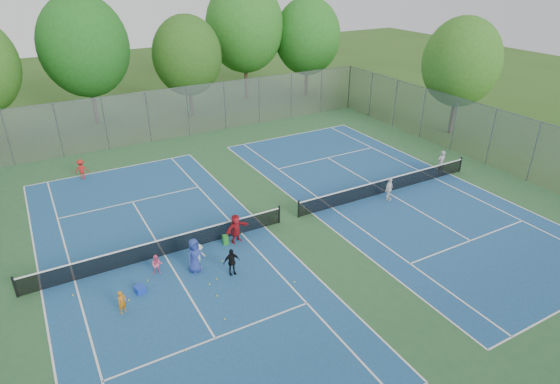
# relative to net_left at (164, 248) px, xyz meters

# --- Properties ---
(ground) EXTENTS (120.00, 120.00, 0.00)m
(ground) POSITION_rel_net_left_xyz_m (7.00, 0.00, -0.46)
(ground) COLOR #2B5019
(ground) RESTS_ON ground
(court_pad) EXTENTS (32.00, 32.00, 0.01)m
(court_pad) POSITION_rel_net_left_xyz_m (7.00, 0.00, -0.45)
(court_pad) COLOR #2A5A30
(court_pad) RESTS_ON ground
(court_left) EXTENTS (10.97, 23.77, 0.01)m
(court_left) POSITION_rel_net_left_xyz_m (0.00, 0.00, -0.44)
(court_left) COLOR navy
(court_left) RESTS_ON court_pad
(court_right) EXTENTS (10.97, 23.77, 0.01)m
(court_right) POSITION_rel_net_left_xyz_m (14.00, 0.00, -0.44)
(court_right) COLOR navy
(court_right) RESTS_ON court_pad
(net_left) EXTENTS (12.87, 0.10, 0.91)m
(net_left) POSITION_rel_net_left_xyz_m (0.00, 0.00, 0.00)
(net_left) COLOR black
(net_left) RESTS_ON ground
(net_right) EXTENTS (12.87, 0.10, 0.91)m
(net_right) POSITION_rel_net_left_xyz_m (14.00, 0.00, 0.00)
(net_right) COLOR black
(net_right) RESTS_ON ground
(fence_north) EXTENTS (32.00, 0.10, 4.00)m
(fence_north) POSITION_rel_net_left_xyz_m (7.00, 16.00, 1.54)
(fence_north) COLOR gray
(fence_north) RESTS_ON ground
(fence_east) EXTENTS (0.10, 32.00, 4.00)m
(fence_east) POSITION_rel_net_left_xyz_m (23.00, 0.00, 1.54)
(fence_east) COLOR gray
(fence_east) RESTS_ON ground
(tree_nl) EXTENTS (7.20, 7.20, 10.69)m
(tree_nl) POSITION_rel_net_left_xyz_m (1.00, 23.00, 6.09)
(tree_nl) COLOR #443326
(tree_nl) RESTS_ON ground
(tree_nc) EXTENTS (6.00, 6.00, 8.85)m
(tree_nc) POSITION_rel_net_left_xyz_m (9.00, 21.00, 4.94)
(tree_nc) COLOR #443326
(tree_nc) RESTS_ON ground
(tree_nr) EXTENTS (7.60, 7.60, 11.42)m
(tree_nr) POSITION_rel_net_left_xyz_m (16.00, 24.00, 6.59)
(tree_nr) COLOR #443326
(tree_nr) RESTS_ON ground
(tree_ne) EXTENTS (6.60, 6.60, 9.77)m
(tree_ne) POSITION_rel_net_left_xyz_m (22.00, 22.00, 5.51)
(tree_ne) COLOR #443326
(tree_ne) RESTS_ON ground
(tree_side_e) EXTENTS (6.00, 6.00, 9.20)m
(tree_side_e) POSITION_rel_net_left_xyz_m (26.00, 6.00, 5.29)
(tree_side_e) COLOR #443326
(tree_side_e) RESTS_ON ground
(ball_crate) EXTENTS (0.47, 0.47, 0.34)m
(ball_crate) POSITION_rel_net_left_xyz_m (-1.76, -2.27, -0.29)
(ball_crate) COLOR #193ABC
(ball_crate) RESTS_ON ground
(ball_hopper) EXTENTS (0.29, 0.29, 0.52)m
(ball_hopper) POSITION_rel_net_left_xyz_m (2.98, -0.55, -0.19)
(ball_hopper) COLOR green
(ball_hopper) RESTS_ON ground
(student_a) EXTENTS (0.46, 0.40, 1.05)m
(student_a) POSITION_rel_net_left_xyz_m (-2.67, -3.20, 0.07)
(student_a) COLOR orange
(student_a) RESTS_ON ground
(student_b) EXTENTS (0.58, 0.51, 1.00)m
(student_b) POSITION_rel_net_left_xyz_m (-0.70, -1.30, 0.04)
(student_b) COLOR #F8608C
(student_b) RESTS_ON ground
(student_c) EXTENTS (0.97, 0.83, 1.31)m
(student_c) POSITION_rel_net_left_xyz_m (1.10, -1.82, 0.20)
(student_c) COLOR silver
(student_c) RESTS_ON ground
(student_d) EXTENTS (0.79, 0.36, 1.33)m
(student_d) POSITION_rel_net_left_xyz_m (2.24, -2.99, 0.21)
(student_d) COLOR black
(student_d) RESTS_ON ground
(student_e) EXTENTS (0.98, 0.82, 1.70)m
(student_e) POSITION_rel_net_left_xyz_m (0.88, -1.95, 0.40)
(student_e) COLOR navy
(student_e) RESTS_ON ground
(student_f) EXTENTS (1.51, 0.85, 1.56)m
(student_f) POSITION_rel_net_left_xyz_m (3.56, -0.60, 0.32)
(student_f) COLOR #A5171F
(student_f) RESTS_ON ground
(child_far_baseline) EXTENTS (0.96, 0.70, 1.34)m
(child_far_baseline) POSITION_rel_net_left_xyz_m (-2.00, 11.33, 0.22)
(child_far_baseline) COLOR red
(child_far_baseline) RESTS_ON ground
(instructor) EXTENTS (0.63, 0.44, 1.66)m
(instructor) POSITION_rel_net_left_xyz_m (18.92, 0.40, 0.38)
(instructor) COLOR #959598
(instructor) RESTS_ON ground
(teen_court_b) EXTENTS (0.89, 0.62, 1.40)m
(teen_court_b) POSITION_rel_net_left_xyz_m (13.39, -0.81, 0.25)
(teen_court_b) COLOR white
(teen_court_b) RESTS_ON ground
(tennis_ball_0) EXTENTS (0.07, 0.07, 0.07)m
(tennis_ball_0) POSITION_rel_net_left_xyz_m (1.45, -3.06, -0.42)
(tennis_ball_0) COLOR #A5C32D
(tennis_ball_0) RESTS_ON ground
(tennis_ball_1) EXTENTS (0.07, 0.07, 0.07)m
(tennis_ball_1) POSITION_rel_net_left_xyz_m (0.79, -1.71, -0.42)
(tennis_ball_1) COLOR #CFD431
(tennis_ball_1) RESTS_ON ground
(tennis_ball_2) EXTENTS (0.07, 0.07, 0.07)m
(tennis_ball_2) POSITION_rel_net_left_xyz_m (0.73, -5.64, -0.42)
(tennis_ball_2) COLOR yellow
(tennis_ball_2) RESTS_ON ground
(tennis_ball_3) EXTENTS (0.07, 0.07, 0.07)m
(tennis_ball_3) POSITION_rel_net_left_xyz_m (2.22, -2.78, -0.42)
(tennis_ball_3) COLOR #E6F138
(tennis_ball_3) RESTS_ON ground
(tennis_ball_4) EXTENTS (0.07, 0.07, 0.07)m
(tennis_ball_4) POSITION_rel_net_left_xyz_m (2.23, -1.89, -0.42)
(tennis_ball_4) COLOR #D1EE37
(tennis_ball_4) RESTS_ON ground
(tennis_ball_5) EXTENTS (0.07, 0.07, 0.07)m
(tennis_ball_5) POSITION_rel_net_left_xyz_m (1.02, -3.26, -0.42)
(tennis_ball_5) COLOR #C9F238
(tennis_ball_5) RESTS_ON ground
(tennis_ball_6) EXTENTS (0.07, 0.07, 0.07)m
(tennis_ball_6) POSITION_rel_net_left_xyz_m (1.02, -4.14, -0.42)
(tennis_ball_6) COLOR yellow
(tennis_ball_6) RESTS_ON ground
(tennis_ball_7) EXTENTS (0.07, 0.07, 0.07)m
(tennis_ball_7) POSITION_rel_net_left_xyz_m (-4.32, -1.08, -0.42)
(tennis_ball_7) COLOR #E8F438
(tennis_ball_7) RESTS_ON ground
(tennis_ball_8) EXTENTS (0.07, 0.07, 0.07)m
(tennis_ball_8) POSITION_rel_net_left_xyz_m (-2.32, -2.59, -0.42)
(tennis_ball_8) COLOR #CBEA36
(tennis_ball_8) RESTS_ON ground
(tennis_ball_9) EXTENTS (0.07, 0.07, 0.07)m
(tennis_ball_9) POSITION_rel_net_left_xyz_m (4.38, -4.95, -0.42)
(tennis_ball_9) COLOR #DEF338
(tennis_ball_9) RESTS_ON ground
(tennis_ball_10) EXTENTS (0.07, 0.07, 0.07)m
(tennis_ball_10) POSITION_rel_net_left_xyz_m (-1.27, -1.64, -0.42)
(tennis_ball_10) COLOR yellow
(tennis_ball_10) RESTS_ON ground
(tennis_ball_11) EXTENTS (0.07, 0.07, 0.07)m
(tennis_ball_11) POSITION_rel_net_left_xyz_m (-1.17, -6.47, -0.42)
(tennis_ball_11) COLOR #C8D832
(tennis_ball_11) RESTS_ON ground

